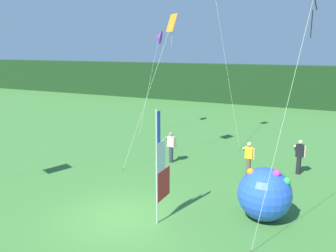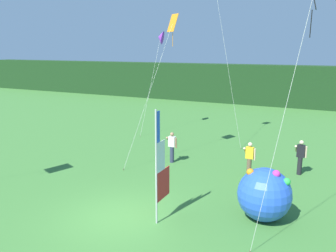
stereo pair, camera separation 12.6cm
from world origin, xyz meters
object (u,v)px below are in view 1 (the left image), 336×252
Objects in this scene: person_far_left at (299,156)px; inflatable_balloon at (265,194)px; person_near_banner at (171,146)px; person_mid_field at (249,158)px; kite_orange_diamond_5 at (170,30)px; kite_purple_delta_2 at (159,38)px; kite_black_diamond_0 at (309,17)px; banner_flag at (161,168)px.

inflatable_balloon is (-0.68, -5.27, 0.04)m from person_far_left.
person_near_banner is 4.16m from person_mid_field.
kite_purple_delta_2 is at bearing 121.53° from kite_orange_diamond_5.
kite_purple_delta_2 reaches higher than person_near_banner.
person_mid_field is 1.00× the size of person_far_left.
person_mid_field is at bearing -5.08° from person_near_banner.
person_near_banner is 9.37m from kite_purple_delta_2.
person_far_left is 0.24× the size of kite_purple_delta_2.
person_near_banner is 0.22× the size of kite_black_diamond_0.
inflatable_balloon is at bearing -37.41° from person_near_banner.
person_near_banner is 7.00m from inflatable_balloon.
inflatable_balloon is 0.25× the size of kite_orange_diamond_5.
person_near_banner is at bearing 138.68° from kite_black_diamond_0.
kite_orange_diamond_5 reaches higher than person_mid_field.
kite_orange_diamond_5 is (-4.51, 0.93, 5.90)m from person_mid_field.
person_far_left is 12.76m from kite_purple_delta_2.
banner_flag is 2.37× the size of person_far_left.
kite_black_diamond_0 reaches higher than person_far_left.
banner_flag is at bearing -67.33° from kite_orange_diamond_5.
kite_purple_delta_2 is at bearing 121.65° from person_near_banner.
banner_flag is 2.44× the size of person_near_banner.
person_far_left is 0.22× the size of kite_orange_diamond_5.
kite_orange_diamond_5 is at bearing 112.67° from banner_flag.
kite_orange_diamond_5 is (3.51, -5.73, 0.18)m from kite_purple_delta_2.
kite_orange_diamond_5 is (-0.36, 0.57, 5.93)m from person_near_banner.
banner_flag is 0.53× the size of kite_black_diamond_0.
kite_black_diamond_0 is at bearing -41.32° from person_near_banner.
person_far_left is at bearing 33.58° from person_mid_field.
banner_flag is 6.37m from person_near_banner.
person_far_left is (6.24, 1.02, 0.03)m from person_near_banner.
kite_black_diamond_0 is at bearing -65.58° from person_mid_field.
person_mid_field is 4.13m from inflatable_balloon.
person_mid_field is 0.22× the size of kite_black_diamond_0.
kite_orange_diamond_5 is at bearing -58.47° from kite_purple_delta_2.
kite_purple_delta_2 reaches higher than person_far_left.
person_mid_field is 11.90m from kite_purple_delta_2.
person_far_left reaches higher than person_mid_field.
kite_black_diamond_0 reaches higher than inflatable_balloon.
banner_flag is 0.56× the size of kite_purple_delta_2.
kite_black_diamond_0 is 1.06× the size of kite_purple_delta_2.
banner_flag is 6.43m from kite_black_diamond_0.
kite_black_diamond_0 is (6.62, -5.82, 5.81)m from person_near_banner.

